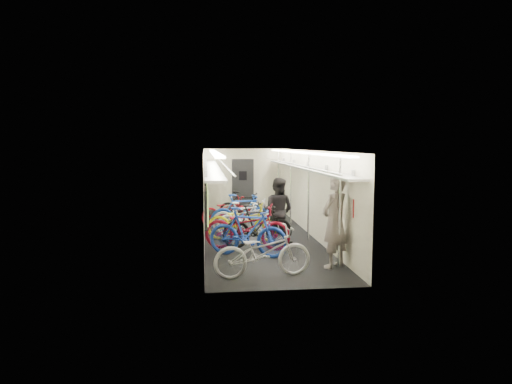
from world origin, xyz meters
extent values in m
plane|color=black|center=(0.00, 0.00, 0.00)|extent=(10.00, 10.00, 0.00)
plane|color=white|center=(0.00, 0.00, 2.40)|extent=(10.00, 10.00, 0.00)
plane|color=beige|center=(-1.50, 0.00, 1.20)|extent=(0.00, 10.00, 10.00)
plane|color=beige|center=(1.50, 0.00, 1.20)|extent=(0.00, 10.00, 10.00)
plane|color=beige|center=(0.00, 5.00, 1.20)|extent=(3.00, 0.00, 3.00)
plane|color=beige|center=(0.00, -5.00, 1.20)|extent=(3.00, 0.00, 3.00)
cube|color=black|center=(-1.46, -3.20, 1.25)|extent=(0.06, 1.10, 0.80)
cube|color=#98CA58|center=(-1.42, -3.20, 1.25)|extent=(0.02, 0.96, 0.66)
cube|color=black|center=(-1.46, -1.00, 1.25)|extent=(0.06, 1.10, 0.80)
cube|color=#98CA58|center=(-1.42, -1.00, 1.25)|extent=(0.02, 0.96, 0.66)
cube|color=black|center=(-1.46, 1.20, 1.25)|extent=(0.06, 1.10, 0.80)
cube|color=#98CA58|center=(-1.42, 1.20, 1.25)|extent=(0.02, 0.96, 0.66)
cube|color=black|center=(-1.46, 3.40, 1.25)|extent=(0.06, 1.10, 0.80)
cube|color=#98CA58|center=(-1.42, 3.40, 1.25)|extent=(0.02, 0.96, 0.66)
cube|color=#F3B20C|center=(-1.45, -2.10, 1.30)|extent=(0.02, 0.22, 0.30)
cube|color=#F3B20C|center=(-1.45, 0.10, 1.30)|extent=(0.02, 0.22, 0.30)
cube|color=#F3B20C|center=(-1.45, 2.30, 1.30)|extent=(0.02, 0.22, 0.30)
cube|color=black|center=(0.00, 4.94, 1.00)|extent=(0.85, 0.08, 2.00)
cube|color=#999BA0|center=(-1.28, 0.00, 1.92)|extent=(0.40, 9.70, 0.05)
cube|color=#999BA0|center=(1.28, 0.00, 1.92)|extent=(0.40, 9.70, 0.05)
cylinder|color=silver|center=(-0.95, 0.00, 2.02)|extent=(0.04, 9.70, 0.04)
cylinder|color=silver|center=(0.95, 0.00, 2.02)|extent=(0.04, 9.70, 0.04)
cube|color=white|center=(-1.20, 0.00, 2.34)|extent=(0.18, 9.60, 0.04)
cube|color=white|center=(1.20, 0.00, 2.34)|extent=(0.18, 9.60, 0.04)
cylinder|color=silver|center=(1.25, -3.80, 1.20)|extent=(0.05, 0.05, 2.38)
cylinder|color=silver|center=(1.25, -1.00, 1.20)|extent=(0.05, 0.05, 2.38)
cylinder|color=silver|center=(1.25, 1.50, 1.20)|extent=(0.05, 0.05, 2.38)
cylinder|color=silver|center=(1.25, 4.00, 1.20)|extent=(0.05, 0.05, 2.38)
imported|color=#A9A9AD|center=(-0.38, -4.19, 0.50)|extent=(1.97, 0.88, 1.00)
imported|color=#1A389D|center=(-0.51, -2.51, 0.57)|extent=(1.94, 1.26, 1.13)
imported|color=maroon|center=(-0.46, -1.81, 0.56)|extent=(2.24, 1.26, 1.11)
imported|color=black|center=(-0.17, -1.59, 0.54)|extent=(1.87, 0.81, 1.09)
imported|color=gold|center=(-0.49, -0.72, 0.50)|extent=(2.03, 1.15, 1.01)
imported|color=white|center=(-0.40, -0.05, 0.48)|extent=(1.67, 0.89, 0.97)
imported|color=silver|center=(-0.33, 0.05, 0.51)|extent=(2.05, 1.11, 1.02)
imported|color=#1A429F|center=(-0.41, 0.45, 0.56)|extent=(1.94, 0.80, 1.13)
imported|color=maroon|center=(-0.79, 1.74, 0.46)|extent=(1.84, 1.18, 0.91)
imported|color=black|center=(-0.20, 1.95, 0.52)|extent=(1.81, 1.06, 1.05)
imported|color=gray|center=(1.20, -3.63, 0.98)|extent=(0.85, 0.80, 1.95)
imported|color=black|center=(0.40, -1.18, 0.86)|extent=(1.04, 0.97, 1.71)
cube|color=#A71014|center=(1.63, -3.91, 1.28)|extent=(0.29, 0.20, 0.38)
camera|label=1|loc=(-1.48, -12.73, 2.57)|focal=32.00mm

